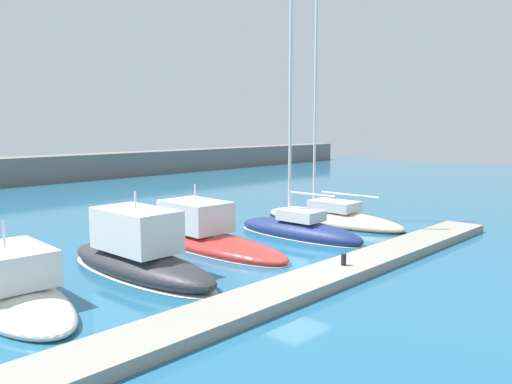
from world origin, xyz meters
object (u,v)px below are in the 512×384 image
motorboat_ivory_nearest (5,289)px  dock_bollard (344,260)px  sailboat_navy_fourth (299,229)px  sailboat_sand_fifth (332,218)px  motorboat_charcoal_second (138,254)px  motorboat_red_third (206,236)px

motorboat_ivory_nearest → dock_bollard: 11.76m
motorboat_ivory_nearest → sailboat_navy_fourth: size_ratio=0.63×
sailboat_sand_fifth → motorboat_ivory_nearest: bearing=90.1°
motorboat_charcoal_second → motorboat_red_third: (4.75, 1.49, -0.27)m
motorboat_charcoal_second → dock_bollard: size_ratio=19.21×
sailboat_navy_fourth → dock_bollard: bearing=141.5°
sailboat_navy_fourth → motorboat_ivory_nearest: bearing=86.2°
motorboat_ivory_nearest → sailboat_navy_fourth: (14.21, -0.70, -0.06)m
sailboat_navy_fourth → dock_bollard: size_ratio=31.57×
motorboat_red_third → motorboat_charcoal_second: bearing=109.8°
sailboat_navy_fourth → motorboat_charcoal_second: bearing=86.8°
motorboat_red_third → dock_bollard: 7.36m
motorboat_ivory_nearest → motorboat_red_third: 9.59m
motorboat_charcoal_second → motorboat_ivory_nearest: bearing=85.4°
motorboat_charcoal_second → sailboat_sand_fifth: size_ratio=0.53×
motorboat_ivory_nearest → motorboat_charcoal_second: size_ratio=1.04×
motorboat_ivory_nearest → motorboat_red_third: size_ratio=0.90×
motorboat_red_third → sailboat_sand_fifth: (8.88, -0.94, -0.22)m
dock_bollard → sailboat_sand_fifth: bearing=37.3°
sailboat_navy_fourth → sailboat_sand_fifth: sailboat_sand_fifth is taller
motorboat_ivory_nearest → motorboat_charcoal_second: 4.80m
sailboat_navy_fourth → sailboat_sand_fifth: size_ratio=0.87×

